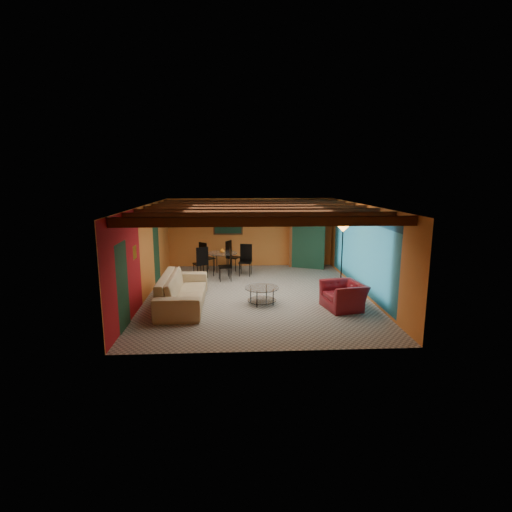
{
  "coord_description": "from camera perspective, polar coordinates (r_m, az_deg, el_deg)",
  "views": [
    {
      "loc": [
        -0.64,
        -11.43,
        3.47
      ],
      "look_at": [
        0.0,
        0.2,
        1.15
      ],
      "focal_mm": 27.48,
      "sensor_mm": 36.0,
      "label": 1
    }
  ],
  "objects": [
    {
      "name": "armoire",
      "position": [
        15.57,
        7.41,
        2.4
      ],
      "size": [
        1.39,
        1.07,
        2.19
      ],
      "primitive_type": "cube",
      "rotation": [
        0.0,
        0.0,
        -0.42
      ],
      "color": "brown",
      "rests_on": "ground"
    },
    {
      "name": "room",
      "position": [
        11.61,
        0.02,
        5.78
      ],
      "size": [
        6.52,
        8.01,
        2.71
      ],
      "color": "gray",
      "rests_on": "ground"
    },
    {
      "name": "dining_table",
      "position": [
        14.27,
        -4.93,
        -0.51
      ],
      "size": [
        2.54,
        2.54,
        1.13
      ],
      "primitive_type": null,
      "rotation": [
        0.0,
        0.0,
        -0.18
      ],
      "color": "white",
      "rests_on": "ground"
    },
    {
      "name": "sofa",
      "position": [
        11.03,
        -10.59,
        -4.91
      ],
      "size": [
        1.18,
        2.98,
        0.87
      ],
      "primitive_type": "imported",
      "rotation": [
        0.0,
        0.0,
        1.58
      ],
      "color": "tan",
      "rests_on": "ground"
    },
    {
      "name": "floor_lamp",
      "position": [
        12.25,
        12.38,
        -0.37
      ],
      "size": [
        0.52,
        0.52,
        2.11
      ],
      "primitive_type": null,
      "rotation": [
        0.0,
        0.0,
        -0.24
      ],
      "color": "black",
      "rests_on": "ground"
    },
    {
      "name": "potted_plant",
      "position": [
        15.43,
        7.53,
        7.25
      ],
      "size": [
        0.5,
        0.47,
        0.45
      ],
      "primitive_type": "imported",
      "rotation": [
        0.0,
        0.0,
        0.35
      ],
      "color": "#26661E",
      "rests_on": "armoire"
    },
    {
      "name": "coffee_table",
      "position": [
        11.01,
        0.85,
        -5.77
      ],
      "size": [
        1.21,
        1.21,
        0.49
      ],
      "primitive_type": null,
      "rotation": [
        0.0,
        0.0,
        0.32
      ],
      "color": "silver",
      "rests_on": "ground"
    },
    {
      "name": "painting",
      "position": [
        15.5,
        -4.1,
        4.5
      ],
      "size": [
        1.05,
        0.03,
        0.65
      ],
      "primitive_type": "cube",
      "color": "black",
      "rests_on": "wall_back"
    },
    {
      "name": "armchair",
      "position": [
        10.86,
        12.63,
        -5.66
      ],
      "size": [
        1.18,
        1.28,
        0.72
      ],
      "primitive_type": "imported",
      "rotation": [
        0.0,
        0.0,
        -1.36
      ],
      "color": "maroon",
      "rests_on": "ground"
    },
    {
      "name": "ceiling_fan",
      "position": [
        11.5,
        0.05,
        5.73
      ],
      "size": [
        1.5,
        1.5,
        0.44
      ],
      "primitive_type": null,
      "color": "#472614",
      "rests_on": "ceiling"
    },
    {
      "name": "vase",
      "position": [
        14.15,
        -4.97,
        2.09
      ],
      "size": [
        0.22,
        0.22,
        0.18
      ],
      "primitive_type": "imported",
      "rotation": [
        0.0,
        0.0,
        -0.4
      ],
      "color": "orange",
      "rests_on": "dining_table"
    }
  ]
}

